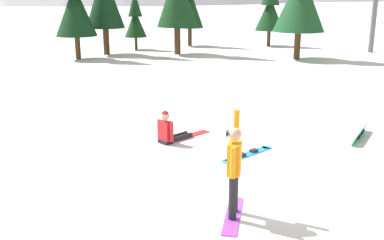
{
  "coord_description": "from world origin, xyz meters",
  "views": [
    {
      "loc": [
        -2.06,
        -9.28,
        4.1
      ],
      "look_at": [
        -1.88,
        1.74,
        1.0
      ],
      "focal_mm": 42.88,
      "sensor_mm": 36.0,
      "label": 1
    }
  ],
  "objects": [
    {
      "name": "snowboarder_midground",
      "position": [
        -2.47,
        3.03,
        0.32
      ],
      "size": [
        1.53,
        1.47,
        0.94
      ],
      "color": "black",
      "rests_on": "ground_plane"
    },
    {
      "name": "loose_snowboard_near_left",
      "position": [
        -0.42,
        1.92,
        0.02
      ],
      "size": [
        1.55,
        1.41,
        0.09
      ],
      "color": "#1E8CD8",
      "rests_on": "ground_plane"
    },
    {
      "name": "pine_tree_broad",
      "position": [
        -5.57,
        24.35,
        2.26
      ],
      "size": [
        1.59,
        1.59,
        4.15
      ],
      "color": "#472D19",
      "rests_on": "ground_plane"
    },
    {
      "name": "pine_tree_leaning",
      "position": [
        -8.72,
        19.57,
        3.55
      ],
      "size": [
        2.52,
        2.52,
        6.52
      ],
      "color": "#472D19",
      "rests_on": "ground_plane"
    },
    {
      "name": "loose_snowboard_far_spare",
      "position": [
        2.99,
        3.23,
        0.13
      ],
      "size": [
        1.04,
        1.63,
        0.25
      ],
      "color": "#19B259",
      "rests_on": "ground_plane"
    },
    {
      "name": "pine_tree_twin",
      "position": [
        -1.64,
        26.59,
        3.44
      ],
      "size": [
        2.1,
        2.1,
        6.33
      ],
      "color": "#472D19",
      "rests_on": "ground_plane"
    },
    {
      "name": "ground_plane",
      "position": [
        0.0,
        0.0,
        0.0
      ],
      "size": [
        800.0,
        800.0,
        0.0
      ],
      "primitive_type": "plane",
      "color": "silver"
    },
    {
      "name": "pine_tree_tall",
      "position": [
        4.48,
        26.47,
        2.96
      ],
      "size": [
        2.19,
        2.19,
        5.42
      ],
      "color": "#472D19",
      "rests_on": "ground_plane"
    },
    {
      "name": "snowboarder_foreground",
      "position": [
        -1.16,
        -1.43,
        0.95
      ],
      "size": [
        0.58,
        1.59,
        2.01
      ],
      "color": "#993FD8",
      "rests_on": "ground_plane"
    }
  ]
}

